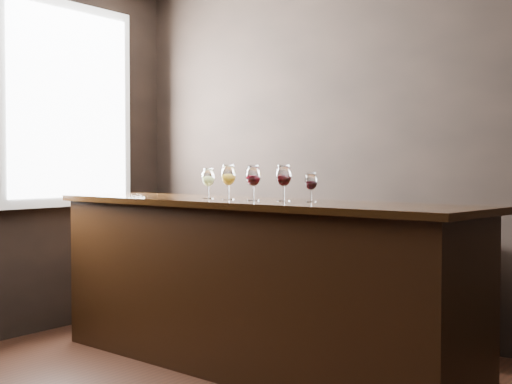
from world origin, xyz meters
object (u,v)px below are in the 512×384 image
Objects in this scene: bar_counter at (249,289)px; glass_red_b at (284,177)px; back_bar_shelf at (327,286)px; glass_amber at (228,176)px; glass_red_c at (311,182)px; glass_red_a at (253,177)px; glass_white at (208,178)px.

bar_counter is 13.51× the size of glass_red_b.
back_bar_shelf is at bearing 104.71° from glass_red_b.
glass_red_c is at bearing 2.14° from glass_amber.
glass_red_b is at bearing 20.55° from glass_red_a.
glass_amber reaches higher than glass_red_c.
glass_red_a is 0.99× the size of glass_red_b.
glass_red_b is (0.26, -0.98, 0.82)m from back_bar_shelf.
glass_red_a is 0.19m from glass_red_b.
glass_red_c is (0.46, -1.00, 0.79)m from back_bar_shelf.
bar_counter is 0.76m from glass_white.
glass_white is (-0.31, -0.99, 0.80)m from back_bar_shelf.
glass_red_c is (0.58, 0.02, -0.03)m from glass_amber.
back_bar_shelf is 9.95× the size of glass_red_b.
bar_counter is 0.73m from glass_red_b.
back_bar_shelf is at bearing 114.56° from glass_red_c.
glass_amber is 1.27× the size of glass_red_c.
glass_white is at bearing 179.36° from glass_red_c.
glass_red_a is 0.38m from glass_red_c.
glass_red_b is (0.57, 0.01, 0.01)m from glass_white.
glass_red_a is at bearing -7.60° from glass_amber.
glass_red_a is (0.06, -0.04, 0.69)m from bar_counter.
bar_counter reaches higher than back_bar_shelf.
glass_amber is at bearing -177.86° from glass_red_c.
back_bar_shelf is at bearing 94.48° from glass_red_a.
glass_amber reaches higher than back_bar_shelf.
glass_red_a is at bearing -26.90° from bar_counter.
bar_counter is 14.92× the size of glass_white.
glass_white is 1.15× the size of glass_red_c.
glass_white reaches higher than glass_red_c.
glass_red_b is (0.23, 0.03, 0.69)m from bar_counter.
back_bar_shelf is 10.05× the size of glass_red_a.
glass_red_c is (0.37, 0.05, -0.03)m from glass_red_a.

